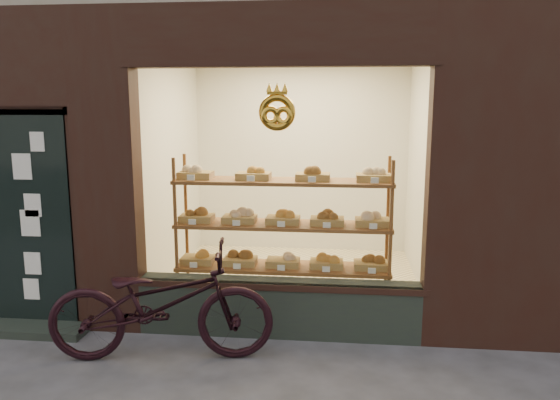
# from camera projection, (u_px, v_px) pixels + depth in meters

# --- Properties ---
(display_shelf) EXTENTS (2.20, 0.45, 1.70)m
(display_shelf) POSITION_uv_depth(u_px,v_px,m) (283.00, 238.00, 5.60)
(display_shelf) COLOR brown
(display_shelf) RESTS_ON ground
(bicycle) EXTENTS (2.04, 0.97, 1.03)m
(bicycle) POSITION_uv_depth(u_px,v_px,m) (161.00, 303.00, 4.75)
(bicycle) COLOR black
(bicycle) RESTS_ON ground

